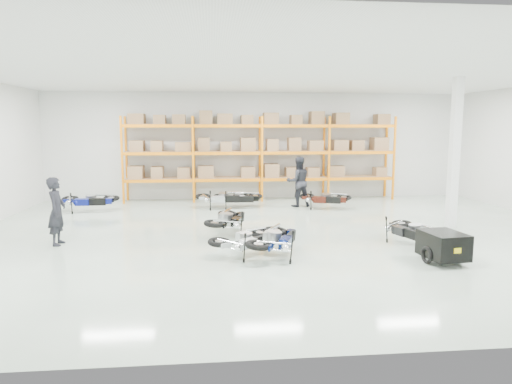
{
  "coord_description": "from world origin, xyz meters",
  "views": [
    {
      "loc": [
        -2.05,
        -12.55,
        2.99
      ],
      "look_at": [
        -0.74,
        0.98,
        1.1
      ],
      "focal_mm": 32.0,
      "sensor_mm": 36.0,
      "label": 1
    }
  ],
  "objects": [
    {
      "name": "room",
      "position": [
        0.0,
        0.0,
        2.25
      ],
      "size": [
        18.0,
        18.0,
        18.0
      ],
      "color": "silver",
      "rests_on": "ground"
    },
    {
      "name": "pallet_rack",
      "position": [
        -0.0,
        6.45,
        2.26
      ],
      "size": [
        11.28,
        0.98,
        3.62
      ],
      "color": "orange",
      "rests_on": "ground"
    },
    {
      "name": "structural_column",
      "position": [
        5.2,
        0.5,
        2.25
      ],
      "size": [
        0.25,
        0.25,
        4.5
      ],
      "primitive_type": "cube",
      "color": "white",
      "rests_on": "ground"
    },
    {
      "name": "moto_blue_centre",
      "position": [
        -0.57,
        -2.21,
        0.54
      ],
      "size": [
        1.48,
        1.96,
        1.14
      ],
      "primitive_type": null,
      "rotation": [
        0.0,
        -0.09,
        2.74
      ],
      "color": "#061344",
      "rests_on": "ground"
    },
    {
      "name": "moto_silver_left",
      "position": [
        -1.27,
        -2.02,
        0.48
      ],
      "size": [
        1.72,
        1.59,
        1.02
      ],
      "primitive_type": null,
      "rotation": [
        0.0,
        -0.09,
        2.24
      ],
      "color": "#B7BBBE",
      "rests_on": "ground"
    },
    {
      "name": "moto_black_far_left",
      "position": [
        -1.59,
        0.25,
        0.53
      ],
      "size": [
        1.32,
        1.91,
        1.13
      ],
      "primitive_type": null,
      "rotation": [
        0.0,
        -0.09,
        2.86
      ],
      "color": "black",
      "rests_on": "ground"
    },
    {
      "name": "moto_touring_right",
      "position": [
        3.07,
        -1.49,
        0.5
      ],
      "size": [
        1.2,
        1.78,
        1.05
      ],
      "primitive_type": null,
      "rotation": [
        0.0,
        -0.09,
        0.26
      ],
      "color": "black",
      "rests_on": "ground"
    },
    {
      "name": "trailer",
      "position": [
        3.07,
        -3.08,
        0.41
      ],
      "size": [
        0.89,
        1.69,
        0.69
      ],
      "rotation": [
        0.0,
        0.0,
        0.12
      ],
      "color": "black",
      "rests_on": "ground"
    },
    {
      "name": "moto_back_a",
      "position": [
        -6.5,
        4.29,
        0.54
      ],
      "size": [
        1.76,
        0.88,
        1.14
      ],
      "primitive_type": null,
      "rotation": [
        0.0,
        -0.09,
        1.57
      ],
      "color": "navy",
      "rests_on": "ground"
    },
    {
      "name": "moto_back_b",
      "position": [
        -1.67,
        4.53,
        0.53
      ],
      "size": [
        1.76,
        0.94,
        1.12
      ],
      "primitive_type": null,
      "rotation": [
        0.0,
        -0.09,
        1.62
      ],
      "color": "#A5A9AF",
      "rests_on": "ground"
    },
    {
      "name": "moto_back_c",
      "position": [
        -1.08,
        4.6,
        0.5
      ],
      "size": [
        1.66,
        0.89,
        1.05
      ],
      "primitive_type": null,
      "rotation": [
        0.0,
        -0.09,
        1.52
      ],
      "color": "black",
      "rests_on": "ground"
    },
    {
      "name": "moto_back_d",
      "position": [
        2.16,
        4.06,
        0.51
      ],
      "size": [
        1.85,
        1.34,
        1.08
      ],
      "primitive_type": null,
      "rotation": [
        0.0,
        -0.09,
        1.23
      ],
      "color": "#3E130C",
      "rests_on": "ground"
    },
    {
      "name": "person_left",
      "position": [
        -6.05,
        -0.54,
        0.88
      ],
      "size": [
        0.43,
        0.65,
        1.76
      ],
      "primitive_type": "imported",
      "rotation": [
        0.0,
        0.0,
        1.58
      ],
      "color": "black",
      "rests_on": "ground"
    },
    {
      "name": "person_back",
      "position": [
        1.26,
        4.66,
        0.97
      ],
      "size": [
        1.04,
        0.86,
        1.93
      ],
      "primitive_type": "imported",
      "rotation": [
        0.0,
        0.0,
        3.29
      ],
      "color": "#212229",
      "rests_on": "ground"
    }
  ]
}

